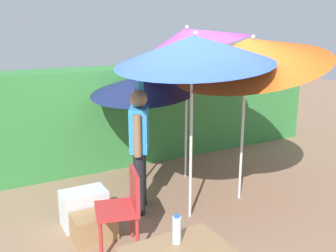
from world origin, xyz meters
TOP-DOWN VIEW (x-y plane):
  - ground_plane at (0.00, 0.00)m, footprint 24.00×24.00m
  - hedge_row at (0.00, 2.18)m, footprint 8.00×0.70m
  - umbrella_rainbow at (0.70, 1.01)m, footprint 1.88×1.83m
  - umbrella_orange at (0.09, -0.15)m, footprint 1.89×1.87m
  - umbrella_yellow at (0.98, -0.06)m, footprint 2.08×2.05m
  - umbrella_navy at (0.04, 1.16)m, footprint 1.57×1.56m
  - person_vendor at (-0.39, 0.33)m, footprint 0.37×0.52m
  - chair_plastic at (-0.93, -0.41)m, footprint 0.53×0.53m
  - cooler_box at (-1.16, 0.29)m, footprint 0.53×0.35m
  - crate_cardboard at (-1.16, -0.07)m, footprint 0.48×0.34m
  - bottle_water at (-0.95, -1.60)m, footprint 0.07×0.07m

SIDE VIEW (x-z plane):
  - ground_plane at x=0.00m, z-range 0.00..0.00m
  - crate_cardboard at x=-1.16m, z-range 0.00..0.30m
  - cooler_box at x=-1.16m, z-range 0.00..0.44m
  - chair_plastic at x=-0.93m, z-range 0.07..0.96m
  - bottle_water at x=-0.95m, z-range 0.71..0.95m
  - hedge_row at x=0.00m, z-range 0.00..1.68m
  - person_vendor at x=-0.39m, z-range -0.01..1.87m
  - umbrella_navy at x=0.04m, z-range 0.64..2.43m
  - umbrella_yellow at x=0.98m, z-range 0.77..3.28m
  - umbrella_orange at x=0.09m, z-range 0.89..3.29m
  - umbrella_rainbow at x=0.70m, z-range 0.85..3.47m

